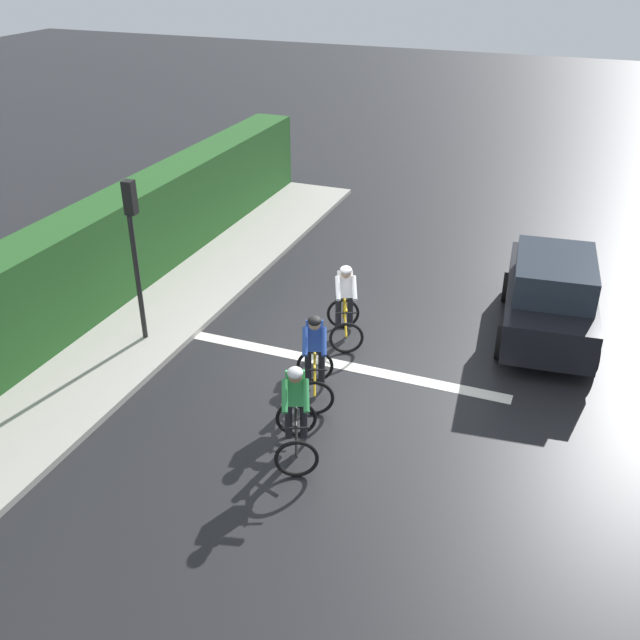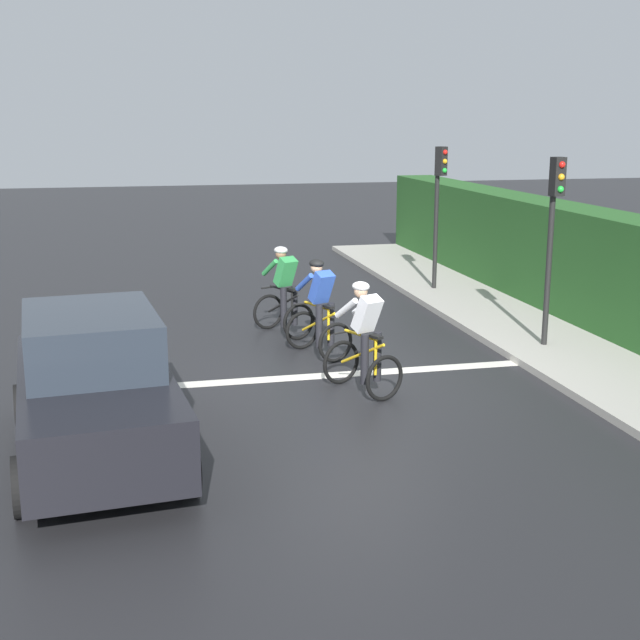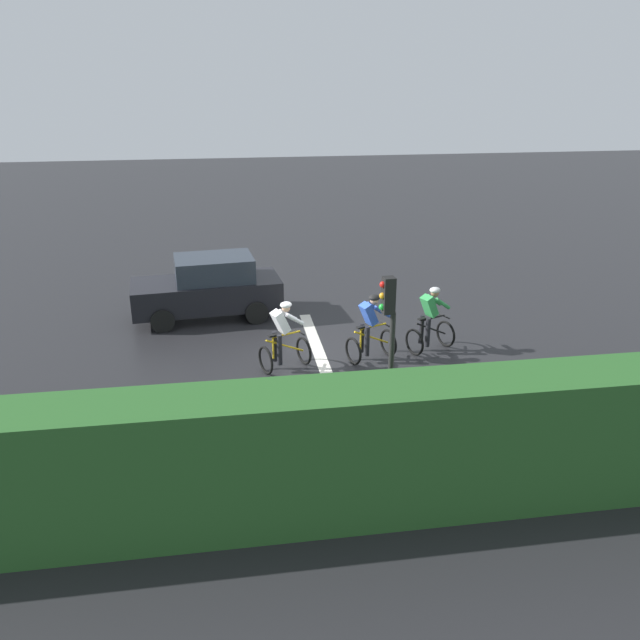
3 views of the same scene
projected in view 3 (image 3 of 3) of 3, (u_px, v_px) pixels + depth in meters
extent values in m
plane|color=black|center=(308.00, 367.00, 15.31)|extent=(80.00, 80.00, 0.00)
cube|color=#ADA89E|center=(449.00, 457.00, 11.63)|extent=(2.80, 22.53, 0.12)
cube|color=tan|center=(468.00, 476.00, 10.73)|extent=(0.44, 22.53, 0.54)
cube|color=#265623|center=(480.00, 442.00, 10.15)|extent=(1.10, 22.53, 2.23)
cube|color=silver|center=(324.00, 366.00, 15.36)|extent=(7.00, 0.30, 0.01)
torus|color=black|center=(446.00, 334.00, 16.37)|extent=(0.65, 0.32, 0.68)
torus|color=black|center=(414.00, 342.00, 15.86)|extent=(0.65, 0.32, 0.68)
cylinder|color=black|center=(431.00, 329.00, 16.02)|extent=(0.43, 0.93, 0.51)
cylinder|color=black|center=(421.00, 330.00, 15.86)|extent=(0.04, 0.04, 0.55)
cylinder|color=black|center=(433.00, 318.00, 15.95)|extent=(0.32, 0.67, 0.04)
cube|color=black|center=(422.00, 319.00, 15.76)|extent=(0.18, 0.24, 0.04)
cylinder|color=black|center=(444.00, 316.00, 16.13)|extent=(0.40, 0.19, 0.03)
cube|color=green|center=(429.00, 306.00, 15.75)|extent=(0.44, 0.49, 0.57)
sphere|color=#9E7051|center=(435.00, 293.00, 15.71)|extent=(0.20, 0.20, 0.20)
ellipsoid|color=silver|center=(435.00, 290.00, 15.69)|extent=(0.33, 0.35, 0.14)
cylinder|color=black|center=(421.00, 329.00, 16.02)|extent=(0.12, 0.12, 0.74)
cylinder|color=black|center=(428.00, 332.00, 15.83)|extent=(0.12, 0.12, 0.74)
cylinder|color=green|center=(434.00, 300.00, 16.00)|extent=(0.27, 0.47, 0.37)
cylinder|color=green|center=(443.00, 304.00, 15.74)|extent=(0.27, 0.47, 0.37)
torus|color=black|center=(388.00, 343.00, 15.83)|extent=(0.66, 0.30, 0.68)
torus|color=black|center=(353.00, 351.00, 15.36)|extent=(0.66, 0.30, 0.68)
cylinder|color=gold|center=(371.00, 337.00, 15.50)|extent=(0.40, 0.94, 0.51)
cylinder|color=gold|center=(361.00, 339.00, 15.35)|extent=(0.04, 0.04, 0.55)
cylinder|color=gold|center=(373.00, 326.00, 15.43)|extent=(0.30, 0.68, 0.04)
cube|color=black|center=(361.00, 327.00, 15.25)|extent=(0.17, 0.24, 0.04)
cylinder|color=black|center=(386.00, 324.00, 15.60)|extent=(0.40, 0.18, 0.03)
cube|color=#2D51B7|center=(369.00, 314.00, 15.23)|extent=(0.43, 0.49, 0.57)
sphere|color=tan|center=(374.00, 300.00, 15.19)|extent=(0.20, 0.20, 0.20)
ellipsoid|color=black|center=(374.00, 298.00, 15.17)|extent=(0.32, 0.35, 0.14)
cylinder|color=black|center=(362.00, 338.00, 15.51)|extent=(0.12, 0.12, 0.74)
cylinder|color=black|center=(367.00, 341.00, 15.32)|extent=(0.12, 0.12, 0.74)
cylinder|color=#2D51B7|center=(375.00, 308.00, 15.48)|extent=(0.26, 0.48, 0.37)
cylinder|color=#2D51B7|center=(382.00, 312.00, 15.22)|extent=(0.26, 0.48, 0.37)
torus|color=black|center=(304.00, 351.00, 15.37)|extent=(0.65, 0.32, 0.68)
torus|color=black|center=(266.00, 360.00, 14.87)|extent=(0.65, 0.32, 0.68)
cylinder|color=gold|center=(285.00, 346.00, 15.03)|extent=(0.43, 0.93, 0.51)
cylinder|color=gold|center=(273.00, 347.00, 14.87)|extent=(0.04, 0.04, 0.55)
cylinder|color=gold|center=(287.00, 334.00, 14.96)|extent=(0.32, 0.67, 0.04)
cube|color=black|center=(273.00, 336.00, 14.77)|extent=(0.18, 0.24, 0.04)
cylinder|color=black|center=(300.00, 332.00, 15.14)|extent=(0.40, 0.20, 0.03)
cube|color=white|center=(280.00, 322.00, 14.76)|extent=(0.44, 0.49, 0.57)
sphere|color=tan|center=(286.00, 308.00, 14.72)|extent=(0.20, 0.20, 0.20)
ellipsoid|color=silver|center=(286.00, 305.00, 14.70)|extent=(0.33, 0.35, 0.14)
cylinder|color=black|center=(275.00, 346.00, 15.03)|extent=(0.12, 0.12, 0.74)
cylinder|color=black|center=(280.00, 350.00, 14.84)|extent=(0.12, 0.12, 0.74)
cylinder|color=white|center=(288.00, 315.00, 15.01)|extent=(0.27, 0.47, 0.37)
cylinder|color=white|center=(295.00, 319.00, 14.75)|extent=(0.27, 0.47, 0.37)
cube|color=black|center=(207.00, 294.00, 18.19)|extent=(2.09, 4.25, 0.80)
cube|color=#262D38|center=(214.00, 268.00, 17.99)|extent=(1.70, 2.27, 0.66)
cylinder|color=black|center=(163.00, 321.00, 17.28)|extent=(0.28, 0.66, 0.64)
cylinder|color=black|center=(161.00, 301.00, 18.79)|extent=(0.28, 0.66, 0.64)
cylinder|color=black|center=(257.00, 312.00, 17.87)|extent=(0.28, 0.66, 0.64)
cylinder|color=black|center=(248.00, 294.00, 19.38)|extent=(0.28, 0.66, 0.64)
cube|color=#EAEACC|center=(132.00, 302.00, 17.23)|extent=(0.29, 0.11, 0.16)
cube|color=#EAEACC|center=(133.00, 290.00, 18.15)|extent=(0.29, 0.11, 0.16)
cylinder|color=black|center=(390.00, 383.00, 11.55)|extent=(0.10, 0.10, 2.70)
cube|color=black|center=(388.00, 295.00, 10.92)|extent=(0.22, 0.22, 0.64)
sphere|color=red|center=(383.00, 285.00, 10.82)|extent=(0.11, 0.11, 0.11)
sphere|color=orange|center=(382.00, 296.00, 10.90)|extent=(0.11, 0.11, 0.11)
sphere|color=green|center=(382.00, 307.00, 10.97)|extent=(0.11, 0.11, 0.11)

